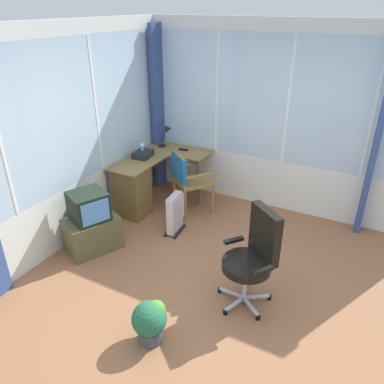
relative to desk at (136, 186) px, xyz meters
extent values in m
cube|color=#925E3D|center=(-1.03, -1.83, -0.45)|extent=(5.29, 5.27, 0.06)
cube|color=silver|center=(-1.03, 0.33, -0.04)|extent=(4.29, 0.06, 0.76)
cube|color=silver|center=(-1.03, 0.33, 1.21)|extent=(4.20, 0.06, 1.74)
cube|color=silver|center=(-1.03, 0.33, 2.17)|extent=(4.29, 0.06, 0.18)
cube|color=white|center=(-0.31, 0.33, 1.21)|extent=(0.04, 0.07, 1.74)
cube|color=silver|center=(1.14, -1.83, -0.04)|extent=(0.06, 4.27, 0.76)
cube|color=silver|center=(1.14, -1.83, 1.21)|extent=(0.06, 4.18, 1.74)
cube|color=silver|center=(1.14, -1.83, 2.17)|extent=(0.06, 4.27, 0.18)
cube|color=white|center=(1.14, -2.90, 1.21)|extent=(0.07, 0.04, 1.74)
cube|color=white|center=(1.14, -1.83, 1.21)|extent=(0.07, 0.04, 1.74)
cube|color=white|center=(1.14, -0.76, 1.21)|extent=(0.07, 0.04, 1.74)
cube|color=#334A83|center=(1.01, 0.20, 0.87)|extent=(0.31, 0.09, 2.58)
cube|color=#334A83|center=(1.06, -3.00, 0.87)|extent=(0.31, 0.09, 2.58)
cube|color=olive|center=(0.38, 0.03, 0.33)|extent=(1.42, 0.52, 0.02)
cube|color=olive|center=(0.83, -0.49, 0.33)|extent=(0.52, 0.52, 0.02)
cube|color=brown|center=(-0.09, 0.03, -0.06)|extent=(0.40, 0.48, 0.72)
cylinder|color=#4C4C51|center=(0.62, -0.71, -0.05)|extent=(0.04, 0.04, 0.73)
cylinder|color=#4C4C51|center=(-0.28, 0.24, -0.05)|extent=(0.04, 0.04, 0.73)
cylinder|color=black|center=(0.85, 0.06, 0.35)|extent=(0.13, 0.13, 0.02)
cylinder|color=black|center=(0.85, 0.06, 0.43)|extent=(0.02, 0.02, 0.15)
cylinder|color=black|center=(0.90, 0.03, 0.58)|extent=(0.04, 0.06, 0.15)
cone|color=black|center=(0.95, -0.01, 0.61)|extent=(0.14, 0.14, 0.12)
cube|color=black|center=(0.86, -0.33, 0.35)|extent=(0.06, 0.15, 0.02)
cylinder|color=#3EAAD5|center=(0.36, 0.10, 0.42)|extent=(0.06, 0.06, 0.16)
cone|color=white|center=(0.36, 0.10, 0.53)|extent=(0.06, 0.06, 0.06)
cube|color=#20222C|center=(0.32, 0.07, 0.38)|extent=(0.32, 0.26, 0.09)
cylinder|color=olive|center=(0.47, -1.04, -0.19)|extent=(0.04, 0.04, 0.46)
cylinder|color=olive|center=(0.74, -0.70, -0.19)|extent=(0.04, 0.04, 0.46)
cylinder|color=olive|center=(0.12, -0.76, -0.19)|extent=(0.04, 0.04, 0.46)
cylinder|color=olive|center=(0.40, -0.42, -0.19)|extent=(0.04, 0.04, 0.46)
cube|color=olive|center=(0.43, -0.73, 0.06)|extent=(0.67, 0.67, 0.04)
cube|color=olive|center=(0.26, -0.59, 0.30)|extent=(0.30, 0.36, 0.43)
cube|color=#1C5C99|center=(0.26, -0.59, 0.32)|extent=(0.33, 0.39, 0.36)
cube|color=olive|center=(0.29, -0.90, 0.24)|extent=(0.36, 0.30, 0.03)
cube|color=olive|center=(0.57, -0.56, 0.24)|extent=(0.36, 0.30, 0.03)
cube|color=#B7B7BF|center=(-1.14, -2.23, -0.37)|extent=(0.20, 0.24, 0.02)
cylinder|color=black|center=(-1.23, -2.34, -0.40)|extent=(0.05, 0.05, 0.05)
cube|color=#B7B7BF|center=(-0.98, -2.24, -0.37)|extent=(0.19, 0.25, 0.02)
cylinder|color=black|center=(-0.90, -2.35, -0.40)|extent=(0.05, 0.05, 0.05)
cube|color=#B7B7BF|center=(-0.92, -2.08, -0.37)|extent=(0.28, 0.11, 0.02)
cylinder|color=black|center=(-0.79, -2.04, -0.40)|extent=(0.05, 0.05, 0.05)
cube|color=#B7B7BF|center=(-1.05, -1.98, -0.37)|extent=(0.05, 0.28, 0.02)
cylinder|color=black|center=(-1.05, -1.84, -0.40)|extent=(0.05, 0.05, 0.05)
cube|color=#B7B7BF|center=(-1.19, -2.07, -0.37)|extent=(0.28, 0.13, 0.02)
cylinder|color=black|center=(-1.32, -2.02, -0.40)|extent=(0.05, 0.05, 0.05)
cylinder|color=#B7B7BF|center=(-1.06, -2.12, -0.17)|extent=(0.05, 0.05, 0.38)
cylinder|color=black|center=(-1.06, -2.12, 0.06)|extent=(0.50, 0.50, 0.09)
cube|color=black|center=(-0.91, -2.24, 0.38)|extent=(0.33, 0.39, 0.55)
cube|color=black|center=(-0.89, -1.91, 0.19)|extent=(0.20, 0.18, 0.04)
cube|color=black|center=(-1.22, -2.33, 0.19)|extent=(0.20, 0.18, 0.04)
cube|color=brown|center=(-1.05, -0.07, -0.20)|extent=(0.77, 0.67, 0.44)
cube|color=black|center=(-1.05, -0.07, 0.20)|extent=(0.55, 0.54, 0.36)
cube|color=#5690DA|center=(-1.14, -0.25, 0.20)|extent=(0.32, 0.15, 0.28)
cube|color=silver|center=(-0.38, -0.81, -0.12)|extent=(0.03, 0.10, 0.53)
cube|color=silver|center=(-0.33, -0.80, -0.12)|extent=(0.03, 0.10, 0.53)
cube|color=silver|center=(-0.29, -0.80, -0.12)|extent=(0.03, 0.10, 0.53)
cube|color=silver|center=(-0.25, -0.79, -0.12)|extent=(0.03, 0.10, 0.53)
cube|color=silver|center=(-0.21, -0.79, -0.12)|extent=(0.03, 0.10, 0.53)
cube|color=silver|center=(-0.17, -0.79, -0.12)|extent=(0.03, 0.10, 0.53)
cube|color=silver|center=(-0.12, -0.78, -0.12)|extent=(0.03, 0.10, 0.53)
cube|color=silver|center=(-0.08, -0.78, -0.12)|extent=(0.03, 0.10, 0.53)
cube|color=black|center=(-0.22, -0.86, -0.40)|extent=(0.36, 0.06, 0.03)
cube|color=black|center=(-0.24, -0.72, -0.40)|extent=(0.36, 0.06, 0.03)
cube|color=silver|center=(-0.04, -0.78, -0.10)|extent=(0.06, 0.09, 0.37)
cylinder|color=#41484A|center=(-1.95, -1.53, -0.35)|extent=(0.23, 0.23, 0.14)
sphere|color=#23633F|center=(-1.95, -1.53, -0.15)|extent=(0.33, 0.33, 0.33)
sphere|color=#428C2C|center=(-1.88, -1.57, -0.09)|extent=(0.18, 0.18, 0.18)
camera|label=1|loc=(-4.00, -3.06, 2.42)|focal=35.15mm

